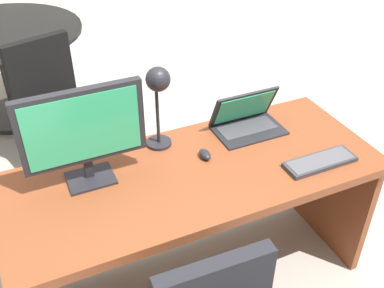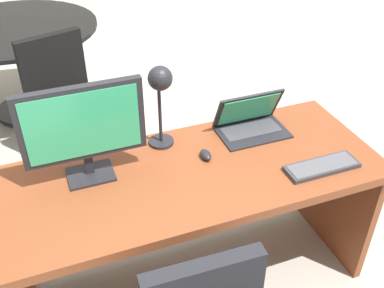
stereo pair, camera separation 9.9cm
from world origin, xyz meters
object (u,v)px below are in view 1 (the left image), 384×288
at_px(monitor, 83,130).
at_px(laptop, 246,117).
at_px(desk, 191,198).
at_px(desk_lamp, 158,90).
at_px(keyboard, 320,162).
at_px(mouse, 205,154).
at_px(meeting_chair_far, 60,122).
at_px(meeting_table, 1,53).

distance_m(monitor, laptop, 0.84).
height_order(desk, desk_lamp, desk_lamp).
distance_m(keyboard, desk_lamp, 0.80).
height_order(monitor, mouse, monitor).
relative_size(monitor, laptop, 1.50).
xyz_separation_m(desk, meeting_chair_far, (-0.41, 1.24, -0.18)).
height_order(mouse, desk_lamp, desk_lamp).
xyz_separation_m(laptop, meeting_chair_far, (-0.79, 1.07, -0.45)).
bearing_deg(monitor, meeting_chair_far, 88.72).
xyz_separation_m(meeting_table, meeting_chair_far, (0.25, -0.85, -0.20)).
bearing_deg(laptop, keyboard, -68.44).
height_order(keyboard, desk_lamp, desk_lamp).
bearing_deg(keyboard, desk_lamp, 145.44).
xyz_separation_m(keyboard, meeting_table, (-1.20, 2.33, -0.19)).
xyz_separation_m(mouse, meeting_table, (-0.74, 2.07, -0.20)).
distance_m(desk, desk_lamp, 0.55).
bearing_deg(desk_lamp, keyboard, -34.56).
bearing_deg(meeting_chair_far, keyboard, -57.24).
distance_m(desk_lamp, meeting_chair_far, 1.30).
bearing_deg(monitor, meeting_table, 96.38).
xyz_separation_m(monitor, desk_lamp, (0.36, 0.10, 0.05)).
bearing_deg(desk, mouse, 15.72).
relative_size(desk, meeting_chair_far, 1.86).
bearing_deg(laptop, desk_lamp, 177.76).
xyz_separation_m(laptop, keyboard, (0.16, -0.40, -0.05)).
distance_m(desk, laptop, 0.49).
xyz_separation_m(desk, keyboard, (0.54, -0.23, 0.22)).
distance_m(laptop, keyboard, 0.44).
xyz_separation_m(desk, monitor, (-0.44, 0.08, 0.46)).
bearing_deg(monitor, desk, -10.74).
bearing_deg(desk_lamp, monitor, -164.34).
bearing_deg(mouse, keyboard, -29.45).
height_order(laptop, desk_lamp, desk_lamp).
height_order(mouse, meeting_chair_far, meeting_chair_far).
distance_m(monitor, meeting_chair_far, 1.32).
distance_m(mouse, desk_lamp, 0.37).
bearing_deg(monitor, laptop, 5.92).
distance_m(monitor, keyboard, 1.05).
relative_size(laptop, meeting_table, 0.27).
bearing_deg(laptop, desk, -155.93).
xyz_separation_m(laptop, meeting_table, (-1.04, 1.92, -0.25)).
distance_m(desk, mouse, 0.24).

